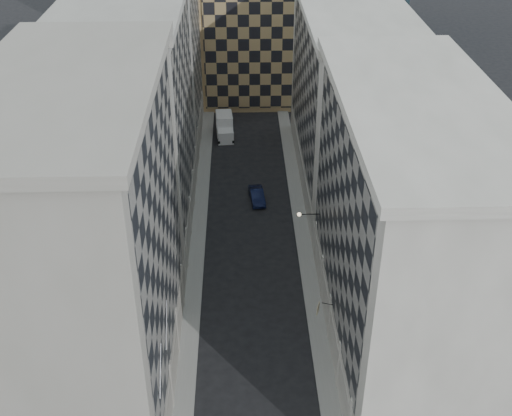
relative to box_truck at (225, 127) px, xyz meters
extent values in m
cube|color=gray|center=(-2.37, -23.37, -1.16)|extent=(1.50, 100.00, 0.15)
cube|color=gray|center=(8.13, -23.37, -1.16)|extent=(1.50, 100.00, 0.15)
cube|color=gray|center=(-8.12, -42.37, 10.27)|extent=(10.00, 22.00, 23.00)
cube|color=gray|center=(-3.24, -42.37, 11.77)|extent=(0.25, 19.36, 18.00)
cube|color=gray|center=(-3.32, -42.37, 0.37)|extent=(0.45, 21.12, 3.20)
cube|color=gray|center=(-8.12, -42.37, 22.12)|extent=(10.80, 22.80, 0.70)
cylinder|color=gray|center=(-3.47, -45.12, 0.97)|extent=(0.90, 0.90, 4.40)
cylinder|color=gray|center=(-3.47, -39.62, 0.97)|extent=(0.90, 0.90, 4.40)
cylinder|color=gray|center=(-3.47, -34.12, 0.97)|extent=(0.90, 0.90, 4.40)
cube|color=gray|center=(-8.12, -20.37, 9.77)|extent=(10.00, 22.00, 22.00)
cube|color=gray|center=(-3.24, -20.37, 11.27)|extent=(0.25, 19.36, 17.00)
cube|color=gray|center=(-3.32, -20.37, 0.37)|extent=(0.45, 21.12, 3.20)
cube|color=gray|center=(-8.12, -20.37, 21.12)|extent=(10.80, 22.80, 0.70)
cylinder|color=gray|center=(-3.47, -28.62, 0.97)|extent=(0.90, 0.90, 4.40)
cylinder|color=gray|center=(-3.47, -23.12, 0.97)|extent=(0.90, 0.90, 4.40)
cylinder|color=gray|center=(-3.47, -17.62, 0.97)|extent=(0.90, 0.90, 4.40)
cylinder|color=gray|center=(-3.47, -12.12, 0.97)|extent=(0.90, 0.90, 4.40)
cube|color=gray|center=(-8.12, 1.63, 9.27)|extent=(10.00, 22.00, 21.00)
cube|color=gray|center=(-3.24, 1.63, 10.77)|extent=(0.25, 19.36, 16.00)
cube|color=gray|center=(-3.32, 1.63, 0.37)|extent=(0.45, 21.12, 3.20)
cylinder|color=gray|center=(-3.47, -6.62, 0.97)|extent=(0.90, 0.90, 4.40)
cylinder|color=gray|center=(-3.47, -1.12, 0.97)|extent=(0.90, 0.90, 4.40)
cylinder|color=gray|center=(-3.47, 4.38, 0.97)|extent=(0.90, 0.90, 4.40)
cylinder|color=gray|center=(-3.47, 9.88, 0.97)|extent=(0.90, 0.90, 4.40)
cube|color=#B1ACA2|center=(13.88, -38.37, 8.77)|extent=(10.00, 26.00, 20.00)
cube|color=gray|center=(9.00, -38.37, 10.27)|extent=(0.25, 22.88, 15.00)
cube|color=#B1ACA2|center=(9.08, -38.37, 0.37)|extent=(0.45, 24.96, 3.20)
cube|color=#B1ACA2|center=(13.88, -38.37, 19.12)|extent=(10.80, 26.80, 0.70)
cylinder|color=#B1ACA2|center=(9.23, -43.57, 0.97)|extent=(0.90, 0.90, 4.40)
cylinder|color=#B1ACA2|center=(9.23, -38.37, 0.97)|extent=(0.90, 0.90, 4.40)
cylinder|color=#B1ACA2|center=(9.23, -33.17, 0.97)|extent=(0.90, 0.90, 4.40)
cylinder|color=#B1ACA2|center=(9.23, -27.97, 0.97)|extent=(0.90, 0.90, 4.40)
cube|color=#B1ACA2|center=(13.88, -11.37, 8.27)|extent=(10.00, 28.00, 19.00)
cube|color=gray|center=(9.00, -11.37, 9.77)|extent=(0.25, 24.64, 14.00)
cube|color=#B1ACA2|center=(9.08, -11.37, 0.37)|extent=(0.45, 26.88, 3.20)
cube|color=#B1ACA2|center=(13.88, -11.37, 18.12)|extent=(10.80, 28.80, 0.70)
cube|color=tan|center=(4.88, 14.63, 7.77)|extent=(16.00, 14.00, 18.00)
cube|color=tan|center=(4.88, 7.53, 7.77)|extent=(15.20, 0.25, 16.50)
cylinder|color=gray|center=(-3.02, -49.37, 6.77)|extent=(0.10, 2.33, 2.33)
cylinder|color=gray|center=(-3.02, -45.37, 6.77)|extent=(0.10, 2.33, 2.33)
cylinder|color=black|center=(7.98, -29.37, 4.97)|extent=(1.80, 0.08, 0.08)
sphere|color=#FFE5B2|center=(7.08, -29.37, 4.97)|extent=(0.36, 0.36, 0.36)
cube|color=silver|center=(0.12, -1.72, -0.41)|extent=(2.16, 2.33, 1.65)
cube|color=silver|center=(-0.05, 0.65, 0.18)|extent=(2.33, 3.43, 2.83)
cylinder|color=black|center=(-0.74, -2.51, -0.82)|extent=(0.33, 0.84, 0.82)
cylinder|color=black|center=(1.09, -2.38, -0.82)|extent=(0.33, 0.84, 0.82)
cylinder|color=black|center=(-1.04, 1.68, -0.82)|extent=(0.33, 0.84, 0.82)
cylinder|color=black|center=(0.79, 1.81, -0.82)|extent=(0.33, 0.84, 0.82)
imported|color=#0E1534|center=(3.73, -16.72, -0.56)|extent=(1.88, 4.20, 1.34)
cylinder|color=black|center=(8.48, -39.16, 3.01)|extent=(0.86, 0.35, 0.06)
cube|color=#C3B58F|center=(7.78, -39.16, 2.57)|extent=(0.32, 0.75, 0.77)
camera|label=1|loc=(1.92, -76.89, 35.17)|focal=45.00mm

